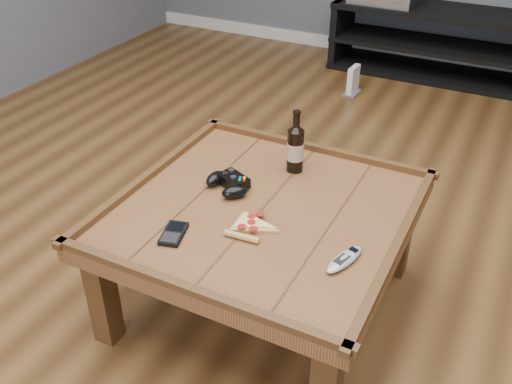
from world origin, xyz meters
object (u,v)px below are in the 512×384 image
at_px(beer_bottle, 295,147).
at_px(remote_control, 344,259).
at_px(coffee_table, 263,222).
at_px(game_controller, 228,183).
at_px(smartphone, 174,234).
at_px(game_console, 353,81).
at_px(pizza_slice, 250,226).
at_px(media_console, 428,42).

height_order(beer_bottle, remote_control, beer_bottle).
distance_m(coffee_table, game_controller, 0.20).
bearing_deg(smartphone, game_console, 78.64).
bearing_deg(pizza_slice, game_console, 94.90).
xyz_separation_m(coffee_table, beer_bottle, (-0.01, 0.30, 0.16)).
bearing_deg(media_console, beer_bottle, -90.17).
xyz_separation_m(coffee_table, pizza_slice, (0.01, -0.12, 0.07)).
distance_m(media_console, game_console, 0.72).
distance_m(beer_bottle, game_controller, 0.30).
xyz_separation_m(smartphone, game_console, (-0.17, 2.43, -0.37)).
relative_size(smartphone, game_console, 0.71).
xyz_separation_m(coffee_table, media_console, (0.00, 2.75, -0.15)).
height_order(coffee_table, game_controller, game_controller).
bearing_deg(coffee_table, remote_control, -23.00).
bearing_deg(remote_control, pizza_slice, -168.62).
distance_m(game_controller, remote_control, 0.57).
bearing_deg(game_controller, remote_control, 2.18).
distance_m(pizza_slice, game_console, 2.33).
distance_m(media_console, beer_bottle, 2.47).
height_order(media_console, game_console, media_console).
bearing_deg(media_console, pizza_slice, -89.74).
relative_size(media_console, smartphone, 10.00).
distance_m(remote_control, game_console, 2.44).
distance_m(smartphone, remote_control, 0.57).
bearing_deg(media_console, coffee_table, -90.00).
relative_size(game_controller, smartphone, 1.37).
bearing_deg(media_console, smartphone, -93.66).
height_order(game_controller, game_console, game_controller).
xyz_separation_m(coffee_table, smartphone, (-0.19, -0.28, 0.07)).
relative_size(pizza_slice, game_console, 1.16).
relative_size(beer_bottle, remote_control, 1.41).
bearing_deg(smartphone, pizza_slice, 21.31).
relative_size(smartphone, remote_control, 0.78).
height_order(smartphone, remote_control, remote_control).
distance_m(pizza_slice, smartphone, 0.26).
relative_size(beer_bottle, smartphone, 1.81).
bearing_deg(game_controller, game_console, 118.85).
distance_m(coffee_table, beer_bottle, 0.34).
bearing_deg(smartphone, coffee_table, 39.81).
bearing_deg(pizza_slice, smartphone, -147.83).
xyz_separation_m(coffee_table, game_console, (-0.36, 2.15, -0.30)).
bearing_deg(media_console, game_controller, -93.63).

